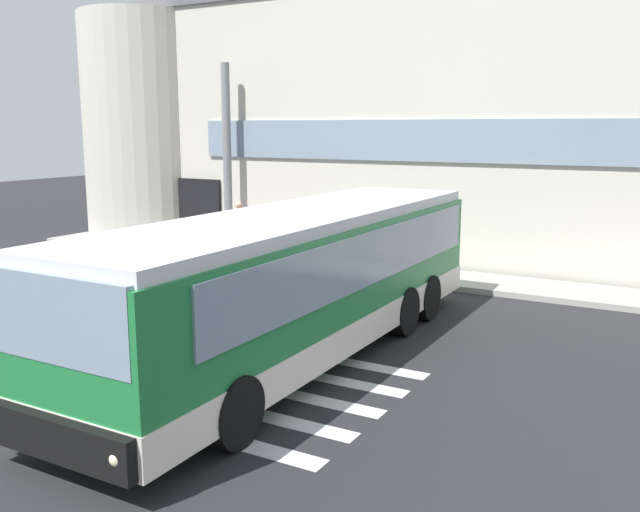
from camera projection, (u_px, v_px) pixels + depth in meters
ground_plane at (292, 313)px, 15.79m from camera, size 80.00×90.00×0.02m
bay_paint_stripes at (260, 387)px, 11.23m from camera, size 4.40×3.96×0.01m
terminal_building at (443, 125)px, 25.28m from camera, size 23.86×13.80×8.53m
boarding_curb at (380, 272)px, 19.88m from camera, size 26.06×2.00×0.15m
entry_support_column at (227, 158)px, 22.66m from camera, size 0.28×0.28×6.08m
bus_main_foreground at (298, 286)px, 12.52m from camera, size 3.04×11.03×2.70m
passenger_near_column at (239, 225)px, 22.24m from camera, size 0.51×0.39×1.68m
passenger_by_doorway at (253, 228)px, 21.41m from camera, size 0.56×0.33×1.68m
passenger_at_curb_edge at (291, 227)px, 21.58m from camera, size 0.50×0.52×1.68m
safety_bollard_yellow at (375, 267)px, 18.59m from camera, size 0.18×0.18×0.90m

